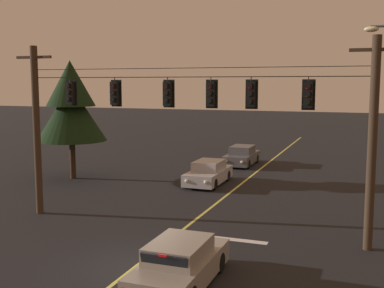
% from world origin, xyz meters
% --- Properties ---
extents(ground_plane, '(180.00, 180.00, 0.00)m').
position_xyz_m(ground_plane, '(0.00, 0.00, 0.00)').
color(ground_plane, black).
extents(lane_centre_stripe, '(0.14, 60.00, 0.01)m').
position_xyz_m(lane_centre_stripe, '(0.00, 10.40, 0.00)').
color(lane_centre_stripe, '#D1C64C').
rests_on(lane_centre_stripe, ground).
extents(stop_bar_paint, '(3.40, 0.36, 0.01)m').
position_xyz_m(stop_bar_paint, '(1.90, 3.80, 0.00)').
color(stop_bar_paint, silver).
rests_on(stop_bar_paint, ground).
extents(signal_span_assembly, '(16.00, 0.32, 7.59)m').
position_xyz_m(signal_span_assembly, '(0.00, 4.40, 3.94)').
color(signal_span_assembly, '#38281C').
rests_on(signal_span_assembly, ground).
extents(traffic_light_leftmost, '(0.48, 0.41, 1.22)m').
position_xyz_m(traffic_light_leftmost, '(-5.26, 4.38, 5.53)').
color(traffic_light_leftmost, black).
extents(traffic_light_left_inner, '(0.48, 0.41, 1.22)m').
position_xyz_m(traffic_light_left_inner, '(-3.08, 4.38, 5.53)').
color(traffic_light_left_inner, black).
extents(traffic_light_centre, '(0.48, 0.41, 1.22)m').
position_xyz_m(traffic_light_centre, '(-0.68, 4.38, 5.53)').
color(traffic_light_centre, black).
extents(traffic_light_right_inner, '(0.48, 0.41, 1.22)m').
position_xyz_m(traffic_light_right_inner, '(1.14, 4.38, 5.53)').
color(traffic_light_right_inner, black).
extents(traffic_light_rightmost, '(0.48, 0.41, 1.22)m').
position_xyz_m(traffic_light_rightmost, '(2.73, 4.38, 5.53)').
color(traffic_light_rightmost, black).
extents(traffic_light_far_right, '(0.48, 0.41, 1.22)m').
position_xyz_m(traffic_light_far_right, '(4.84, 4.38, 5.53)').
color(traffic_light_far_right, black).
extents(car_waiting_near_lane, '(1.80, 4.33, 1.39)m').
position_xyz_m(car_waiting_near_lane, '(1.90, -0.82, 0.65)').
color(car_waiting_near_lane, gray).
rests_on(car_waiting_near_lane, ground).
extents(car_oncoming_lead, '(1.80, 4.42, 1.39)m').
position_xyz_m(car_oncoming_lead, '(-1.84, 13.23, 0.65)').
color(car_oncoming_lead, '#A5A5AD').
rests_on(car_oncoming_lead, ground).
extents(car_oncoming_trailing, '(1.80, 4.42, 1.39)m').
position_xyz_m(car_oncoming_trailing, '(-1.66, 20.54, 0.65)').
color(car_oncoming_trailing, '#4C4C51').
rests_on(car_oncoming_trailing, ground).
extents(tree_verge_near, '(4.31, 4.31, 7.34)m').
position_xyz_m(tree_verge_near, '(-10.36, 11.93, 4.62)').
color(tree_verge_near, '#332316').
rests_on(tree_verge_near, ground).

